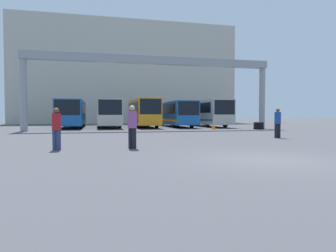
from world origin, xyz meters
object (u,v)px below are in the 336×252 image
(pedestrian_near_center, at_px, (56,128))
(pedestrian_near_left, at_px, (132,126))
(bus_slot_2, at_px, (143,112))
(bus_slot_1, at_px, (108,112))
(pedestrian_far_center, at_px, (278,122))
(bus_slot_0, at_px, (72,112))
(tire_stack, at_px, (259,126))
(bus_slot_3, at_px, (176,113))
(traffic_cone, at_px, (213,127))
(bus_slot_4, at_px, (207,112))

(pedestrian_near_center, bearing_deg, pedestrian_near_left, 19.53)
(bus_slot_2, bearing_deg, bus_slot_1, 176.98)
(pedestrian_far_center, bearing_deg, bus_slot_0, 132.08)
(bus_slot_0, bearing_deg, pedestrian_near_center, -87.11)
(bus_slot_0, distance_m, tire_stack, 20.45)
(bus_slot_1, height_order, tire_stack, bus_slot_1)
(bus_slot_1, xyz_separation_m, bus_slot_2, (4.01, -0.21, 0.07))
(bus_slot_3, distance_m, traffic_cone, 7.81)
(tire_stack, bearing_deg, bus_slot_1, 150.55)
(bus_slot_3, height_order, pedestrian_far_center, bus_slot_3)
(bus_slot_3, distance_m, pedestrian_near_left, 23.75)
(pedestrian_near_left, xyz_separation_m, tire_stack, (14.17, 14.15, -0.61))
(bus_slot_2, height_order, bus_slot_3, bus_slot_2)
(traffic_cone, relative_size, tire_stack, 0.53)
(bus_slot_2, bearing_deg, bus_slot_3, 5.25)
(bus_slot_2, bearing_deg, pedestrian_near_left, -99.77)
(pedestrian_far_center, bearing_deg, bus_slot_2, 113.84)
(bus_slot_0, xyz_separation_m, pedestrian_far_center, (13.63, -19.23, -0.74))
(tire_stack, bearing_deg, bus_slot_3, 127.59)
(bus_slot_4, distance_m, traffic_cone, 7.77)
(pedestrian_near_center, bearing_deg, bus_slot_1, 104.97)
(bus_slot_1, relative_size, bus_slot_4, 0.99)
(bus_slot_0, height_order, bus_slot_2, bus_slot_2)
(tire_stack, bearing_deg, bus_slot_0, 154.30)
(bus_slot_3, distance_m, pedestrian_near_center, 24.79)
(bus_slot_2, relative_size, pedestrian_near_left, 5.49)
(bus_slot_4, height_order, pedestrian_near_left, bus_slot_4)
(bus_slot_1, height_order, bus_slot_4, bus_slot_4)
(pedestrian_far_center, distance_m, tire_stack, 11.44)
(bus_slot_1, bearing_deg, traffic_cone, -36.31)
(pedestrian_far_center, xyz_separation_m, pedestrian_near_left, (-9.42, -3.76, -0.01))
(pedestrian_far_center, bearing_deg, tire_stack, 72.17)
(bus_slot_1, distance_m, pedestrian_near_center, 22.31)
(pedestrian_far_center, xyz_separation_m, tire_stack, (4.75, 10.39, -0.62))
(tire_stack, bearing_deg, pedestrian_near_left, -135.06)
(pedestrian_far_center, distance_m, pedestrian_near_left, 10.14)
(pedestrian_far_center, height_order, traffic_cone, pedestrian_far_center)
(pedestrian_near_left, bearing_deg, bus_slot_1, -45.03)
(bus_slot_3, bearing_deg, bus_slot_2, -174.75)
(bus_slot_0, relative_size, pedestrian_near_center, 6.95)
(bus_slot_2, height_order, pedestrian_near_left, bus_slot_2)
(pedestrian_far_center, height_order, pedestrian_near_left, pedestrian_far_center)
(bus_slot_4, relative_size, pedestrian_near_left, 5.76)
(bus_slot_1, relative_size, pedestrian_near_center, 6.10)
(bus_slot_2, relative_size, pedestrian_near_center, 5.85)
(bus_slot_0, xyz_separation_m, pedestrian_near_center, (1.15, -22.84, -0.81))
(bus_slot_4, height_order, traffic_cone, bus_slot_4)
(traffic_cone, bearing_deg, tire_stack, -10.56)
(bus_slot_4, relative_size, pedestrian_far_center, 5.72)
(bus_slot_4, distance_m, pedestrian_far_center, 18.71)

